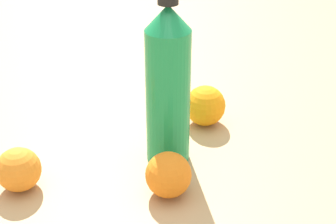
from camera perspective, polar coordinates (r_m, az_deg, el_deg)
name	(u,v)px	position (r m, az deg, el deg)	size (l,w,h in m)	color
ground_plane	(186,151)	(0.79, 2.12, -4.44)	(2.40, 2.40, 0.00)	tan
water_bottle	(168,85)	(0.72, 0.00, 3.06)	(0.07, 0.07, 0.26)	#198C4C
orange_0	(205,106)	(0.85, 4.29, 0.73)	(0.07, 0.07, 0.07)	orange
orange_1	(19,170)	(0.73, -16.75, -6.34)	(0.06, 0.06, 0.06)	orange
orange_2	(168,175)	(0.69, 0.05, -7.21)	(0.06, 0.06, 0.06)	orange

